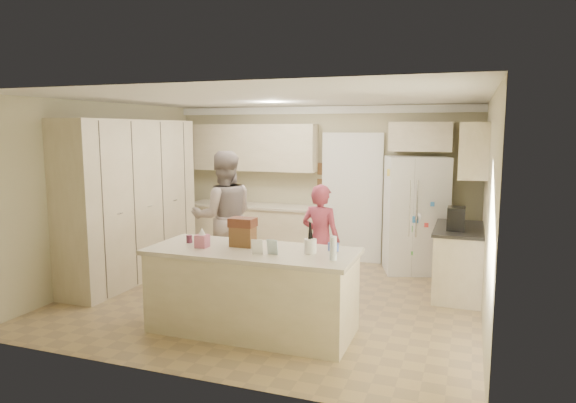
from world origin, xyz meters
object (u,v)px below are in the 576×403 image
(island_base, at_px, (252,292))
(utensil_crock, at_px, (310,246))
(dollhouse_body, at_px, (243,236))
(coffee_maker, at_px, (456,219))
(refrigerator, at_px, (415,215))
(tissue_box, at_px, (202,241))
(teen_girl, at_px, (321,240))
(teen_boy, at_px, (224,217))

(island_base, distance_m, utensil_crock, 0.86)
(dollhouse_body, bearing_deg, island_base, -33.69)
(coffee_maker, xyz_separation_m, island_base, (-2.05, -1.90, -0.63))
(coffee_maker, xyz_separation_m, utensil_crock, (-1.40, -1.85, -0.07))
(refrigerator, xyz_separation_m, dollhouse_body, (-1.57, -2.97, 0.14))
(refrigerator, height_order, utensil_crock, refrigerator)
(utensil_crock, height_order, dollhouse_body, dollhouse_body)
(island_base, bearing_deg, dollhouse_body, 146.31)
(island_base, xyz_separation_m, utensil_crock, (0.65, 0.05, 0.56))
(island_base, xyz_separation_m, tissue_box, (-0.55, -0.10, 0.56))
(utensil_crock, bearing_deg, coffee_maker, 52.88)
(utensil_crock, bearing_deg, teen_girl, 101.71)
(dollhouse_body, xyz_separation_m, teen_girl, (0.51, 1.36, -0.28))
(utensil_crock, bearing_deg, dollhouse_body, 176.42)
(utensil_crock, distance_m, teen_boy, 2.36)
(refrigerator, relative_size, tissue_box, 12.86)
(dollhouse_body, xyz_separation_m, teen_boy, (-0.99, 1.49, -0.08))
(utensil_crock, height_order, teen_girl, teen_girl)
(utensil_crock, distance_m, dollhouse_body, 0.80)
(island_base, distance_m, tissue_box, 0.79)
(coffee_maker, bearing_deg, dollhouse_body, -140.71)
(teen_girl, bearing_deg, utensil_crock, 111.84)
(island_base, relative_size, tissue_box, 15.71)
(dollhouse_body, bearing_deg, teen_boy, 123.58)
(coffee_maker, bearing_deg, teen_girl, -165.53)
(refrigerator, relative_size, teen_girl, 1.20)
(coffee_maker, height_order, island_base, coffee_maker)
(coffee_maker, distance_m, teen_girl, 1.78)
(refrigerator, relative_size, dollhouse_body, 6.92)
(refrigerator, bearing_deg, dollhouse_body, -135.02)
(island_base, relative_size, teen_girl, 1.47)
(teen_boy, bearing_deg, utensil_crock, 106.36)
(tissue_box, height_order, dollhouse_body, dollhouse_body)
(coffee_maker, relative_size, teen_girl, 0.20)
(utensil_crock, bearing_deg, teen_boy, 139.30)
(tissue_box, bearing_deg, refrigerator, 58.08)
(coffee_maker, relative_size, dollhouse_body, 1.15)
(teen_boy, distance_m, teen_girl, 1.51)
(dollhouse_body, relative_size, teen_boy, 0.14)
(island_base, distance_m, dollhouse_body, 0.62)
(island_base, height_order, teen_girl, teen_girl)
(tissue_box, height_order, teen_boy, teen_boy)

